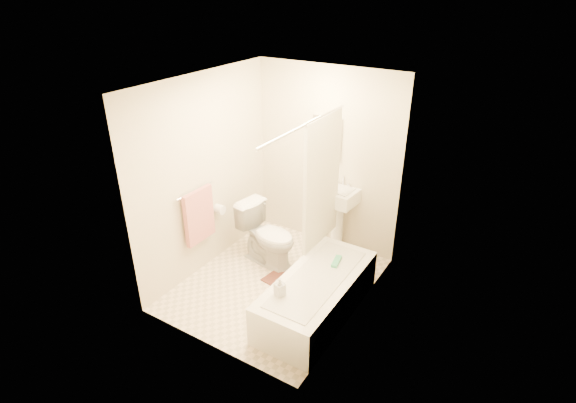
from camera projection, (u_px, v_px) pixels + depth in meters
The scene contains 17 objects.
floor at pixel (277, 283), 5.42m from camera, with size 2.40×2.40×0.00m, color beige.
ceiling at pixel (274, 82), 4.34m from camera, with size 2.40×2.40×0.00m, color white.
wall_back at pixel (327, 160), 5.79m from camera, with size 2.00×0.02×2.40m, color beige.
wall_left at pixel (206, 175), 5.35m from camera, with size 0.02×2.40×2.40m, color beige.
wall_right at pixel (361, 217), 4.41m from camera, with size 0.02×2.40×2.40m, color beige.
mirror at pixel (327, 138), 5.64m from camera, with size 0.40×0.03×0.55m, color white.
curtain_rod at pixel (306, 125), 4.45m from camera, with size 0.03×0.03×1.70m, color silver.
shower_curtain at pixel (322, 182), 5.11m from camera, with size 0.04×0.80×1.55m, color silver.
towel_bar at pixel (195, 191), 5.18m from camera, with size 0.02×0.02×0.60m, color silver.
towel at pixel (199, 216), 5.31m from camera, with size 0.06×0.45×0.66m, color #CC7266.
toilet_paper at pixel (220, 209), 5.63m from camera, with size 0.12×0.12×0.11m, color white.
toilet at pixel (268, 236), 5.66m from camera, with size 0.44×0.79×0.78m, color white.
sink at pixel (337, 217), 5.88m from camera, with size 0.50×0.40×0.98m, color white, non-canonical shape.
bathtub at pixel (317, 295), 4.86m from camera, with size 0.70×1.61×0.45m, color white, non-canonical shape.
bath_mat at pixel (289, 281), 5.44m from camera, with size 0.55×0.41×0.02m, color #552A1D.
soap_bottle at pixel (280, 287), 4.45m from camera, with size 0.09×0.09×0.20m, color silver.
scrub_brush at pixel (336, 262), 4.99m from camera, with size 0.07×0.22×0.04m, color #49B880.
Camera 1 is at (2.42, -3.67, 3.32)m, focal length 28.00 mm.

